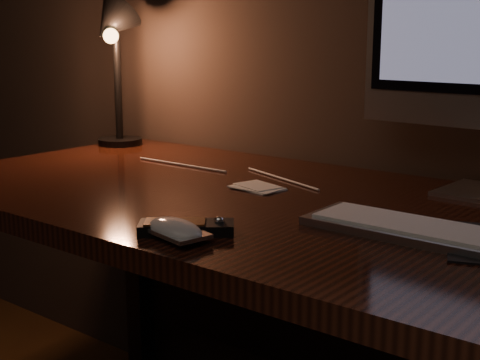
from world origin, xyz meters
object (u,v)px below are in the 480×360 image
Objects in this scene: mouse at (175,232)px; media_remote at (186,227)px; desk at (299,255)px; keyboard at (454,236)px; desk_lamp at (113,44)px.

media_remote reaches higher than mouse.
keyboard is (0.36, -0.12, 0.14)m from desk.
media_remote is at bearing -88.12° from desk.
desk is 10.60× the size of media_remote.
keyboard is at bearing -7.00° from media_remote.
mouse is (-0.34, -0.25, 0.00)m from keyboard.
mouse is (0.02, -0.38, 0.14)m from desk.
mouse is at bearing -52.45° from desk_lamp.
keyboard is 1.13× the size of desk_lamp.
desk is at bearing 105.27° from mouse.
desk_lamp is at bearing 165.96° from keyboard.
media_remote is at bearing -147.58° from keyboard.
keyboard is 4.10× the size of mouse.
mouse is at bearing -87.03° from desk.
media_remote is 0.92m from desk_lamp.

